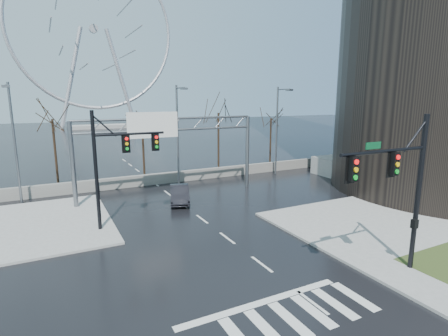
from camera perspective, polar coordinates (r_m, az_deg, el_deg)
ground at (r=19.49m, az=6.20°, el=-15.35°), size 260.00×260.00×0.00m
sidewalk_right_ext at (r=27.10m, az=21.93°, el=-8.16°), size 12.00×10.00×0.15m
sidewalk_far at (r=27.89m, az=-28.64°, el=-8.20°), size 10.00×12.00×0.15m
tower_podium at (r=45.42m, az=32.19°, el=-0.24°), size 22.00×18.00×2.00m
barrier_wall at (r=36.74m, az=-11.13°, el=-1.77°), size 52.00×0.50×1.10m
signal_mast_near at (r=18.55m, az=27.10°, el=-1.94°), size 5.52×0.41×8.00m
signal_mast_far at (r=24.07m, az=-17.61°, el=1.47°), size 4.72×0.41×8.00m
sign_gantry at (r=31.08m, az=-9.52°, el=4.61°), size 16.36×0.40×7.60m
streetlight_left at (r=32.85m, az=-31.15°, el=4.73°), size 0.50×2.55×10.00m
streetlight_mid at (r=34.79m, az=-7.43°, el=6.53°), size 0.50×2.55×10.00m
streetlight_right at (r=40.44m, az=8.90°, el=7.15°), size 0.50×2.55×10.00m
tree_left at (r=38.09m, az=-26.15°, el=6.02°), size 3.75×3.75×7.50m
tree_center at (r=40.33m, az=-13.17°, el=5.96°), size 3.25×3.25×6.50m
tree_right at (r=42.41m, az=-0.92°, el=7.92°), size 3.90×3.90×7.80m
tree_far_right at (r=46.95m, az=7.67°, el=7.16°), size 3.40×3.40×6.80m
ferris_wheel at (r=111.83m, az=-20.46°, el=19.59°), size 45.00×6.00×50.91m
car at (r=30.06m, az=-7.26°, el=-4.22°), size 2.83×4.65×1.45m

